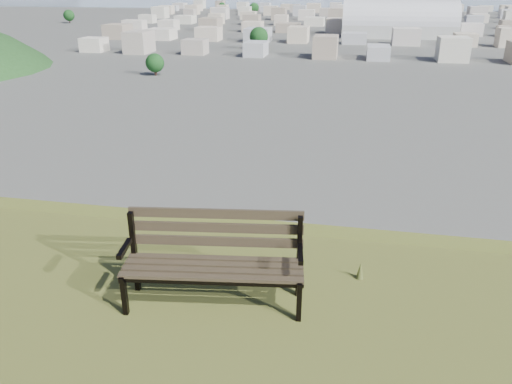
# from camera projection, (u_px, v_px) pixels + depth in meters

# --- Properties ---
(park_bench) EXTENTS (1.67, 0.73, 0.84)m
(park_bench) POSITION_uv_depth(u_px,v_px,m) (214.00, 255.00, 4.51)
(park_bench) COLOR #3E3323
(park_bench) RESTS_ON hilltop_mesa
(arena) EXTENTS (58.82, 25.96, 24.60)m
(arena) POSITION_uv_depth(u_px,v_px,m) (398.00, 26.00, 263.89)
(arena) COLOR #BCBCB8
(arena) RESTS_ON ground
(city_blocks) EXTENTS (395.00, 361.00, 7.00)m
(city_blocks) POSITION_uv_depth(u_px,v_px,m) (356.00, 16.00, 367.22)
(city_blocks) COLOR silver
(city_blocks) RESTS_ON ground
(city_trees) EXTENTS (406.52, 387.20, 9.98)m
(city_trees) POSITION_uv_depth(u_px,v_px,m) (311.00, 22.00, 303.24)
(city_trees) COLOR #34221A
(city_trees) RESTS_ON ground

